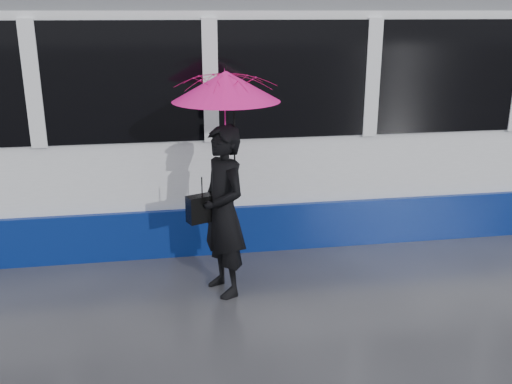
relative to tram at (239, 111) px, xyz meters
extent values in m
plane|color=#28282D|center=(-0.06, -2.50, -1.64)|extent=(90.00, 90.00, 0.00)
cube|color=#3F3D38|center=(-0.06, -0.72, -1.63)|extent=(34.00, 0.07, 0.02)
cube|color=#3F3D38|center=(-0.06, 0.72, -1.63)|extent=(34.00, 0.07, 0.02)
cube|color=white|center=(0.00, 0.00, -0.11)|extent=(24.00, 2.40, 2.95)
cube|color=navy|center=(0.00, 0.00, -1.33)|extent=(24.00, 2.56, 0.62)
cube|color=black|center=(0.00, 0.00, 0.56)|extent=(23.00, 2.48, 1.40)
imported|color=black|center=(-0.48, -2.28, -0.70)|extent=(0.68, 0.81, 1.88)
imported|color=#DD1266|center=(-0.43, -2.28, 0.35)|extent=(1.35, 1.36, 0.94)
cone|color=#DD1266|center=(-0.43, -2.28, 0.64)|extent=(1.44, 1.44, 0.31)
cylinder|color=black|center=(-0.43, -2.28, 0.82)|extent=(0.01, 0.01, 0.07)
cylinder|color=black|center=(-0.35, -2.25, -0.01)|extent=(0.02, 0.02, 0.82)
cube|color=black|center=(-0.70, -2.26, -0.65)|extent=(0.37, 0.26, 0.29)
cylinder|color=black|center=(-0.70, -2.26, -0.42)|extent=(0.01, 0.01, 0.18)
camera|label=1|loc=(-1.07, -8.02, 1.36)|focal=40.00mm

